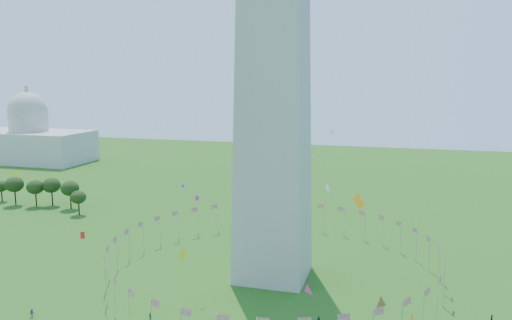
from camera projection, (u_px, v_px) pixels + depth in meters
The scene contains 4 objects.
flag_ring at pixel (273, 258), 123.64m from camera, with size 80.24×80.24×9.00m.
capitol_building at pixel (29, 123), 292.48m from camera, with size 70.00×35.00×46.00m, color beige, non-canonical shape.
kites_aloft at pixel (272, 245), 95.03m from camera, with size 104.11×74.57×32.72m.
tree_line_west at pixel (26, 193), 191.12m from camera, with size 55.07×14.99×12.14m.
Camera 1 is at (28.12, -64.74, 48.59)m, focal length 35.00 mm.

